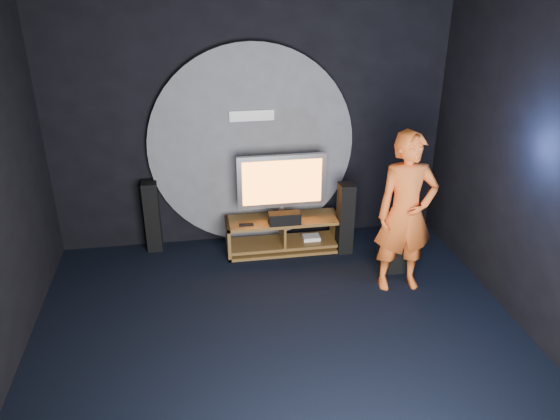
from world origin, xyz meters
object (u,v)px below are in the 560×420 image
object	(u,v)px
tower_speaker_right	(345,218)
subwoofer	(394,255)
media_console	(283,236)
tv	(282,184)
tower_speaker_left	(152,216)
player	(406,213)

from	to	relation	value
tower_speaker_right	subwoofer	world-z (taller)	tower_speaker_right
media_console	tv	xyz separation A→B (m)	(-0.01, 0.07, 0.71)
tower_speaker_right	tv	bearing A→B (deg)	163.85
tower_speaker_left	player	xyz separation A→B (m)	(2.84, -1.35, 0.46)
media_console	player	xyz separation A→B (m)	(1.19, -1.05, 0.73)
tv	tower_speaker_left	world-z (taller)	tv
tv	subwoofer	size ratio (longest dim) A/B	3.09
media_console	player	world-z (taller)	player
player	subwoofer	bearing A→B (deg)	80.41
tower_speaker_left	subwoofer	size ratio (longest dim) A/B	2.59
player	tower_speaker_right	bearing A→B (deg)	116.35
media_console	tv	size ratio (longest dim) A/B	1.29
media_console	tower_speaker_left	size ratio (longest dim) A/B	1.54
media_console	tower_speaker_right	world-z (taller)	tower_speaker_right
tv	media_console	bearing A→B (deg)	-84.16
tower_speaker_right	subwoofer	xyz separation A→B (m)	(0.49, -0.51, -0.29)
tv	subwoofer	distance (m)	1.64
subwoofer	tv	bearing A→B (deg)	149.89
media_console	subwoofer	world-z (taller)	media_console
tower_speaker_left	tower_speaker_right	xyz separation A→B (m)	(2.42, -0.46, 0.00)
media_console	player	bearing A→B (deg)	-41.38
tower_speaker_left	tower_speaker_right	distance (m)	2.47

